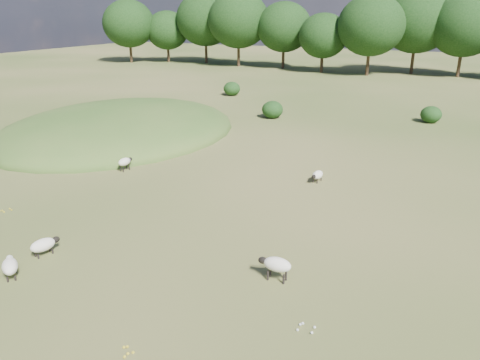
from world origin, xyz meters
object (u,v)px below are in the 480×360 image
sheep_2 (125,162)px  sheep_3 (10,266)px  sheep_0 (317,175)px  sheep_4 (276,264)px  sheep_1 (44,245)px

sheep_2 → sheep_3: size_ratio=0.94×
sheep_0 → sheep_3: size_ratio=0.96×
sheep_3 → sheep_2: bearing=-31.7°
sheep_2 → sheep_4: 13.92m
sheep_0 → sheep_2: bearing=-65.9°
sheep_0 → sheep_1: (-6.79, -12.14, 0.03)m
sheep_4 → sheep_1: bearing=13.0°
sheep_0 → sheep_1: sheep_1 is taller
sheep_0 → sheep_3: bearing=-17.6°
sheep_0 → sheep_4: (1.64, -9.96, 0.21)m
sheep_0 → sheep_4: 10.10m
sheep_3 → sheep_1: bearing=-44.7°
sheep_2 → sheep_4: size_ratio=0.89×
sheep_2 → sheep_0: bearing=-69.8°
sheep_2 → sheep_3: (3.81, -10.77, -0.10)m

